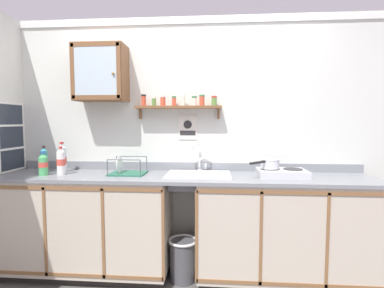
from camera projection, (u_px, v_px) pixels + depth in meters
back_wall at (188, 142)px, 2.90m from camera, size 3.97×0.07×2.44m
lower_cabinet_run at (89, 225)px, 2.73m from camera, size 1.54×0.57×0.92m
lower_cabinet_run_right at (285, 231)px, 2.59m from camera, size 1.57×0.57×0.92m
countertop at (185, 177)px, 2.62m from camera, size 3.33×0.59×0.03m
backsplash at (188, 166)px, 2.88m from camera, size 3.33×0.02×0.08m
sink at (198, 177)px, 2.65m from camera, size 0.58×0.47×0.39m
hot_plate_stove at (282, 173)px, 2.56m from camera, size 0.42×0.29×0.07m
saucepan at (270, 163)px, 2.58m from camera, size 0.29×0.28×0.09m
bottle_opaque_white_0 at (61, 162)px, 2.65m from camera, size 0.08×0.08×0.26m
bottle_water_clear_1 at (62, 158)px, 2.80m from camera, size 0.08×0.08×0.29m
bottle_soda_green_2 at (43, 164)px, 2.62m from camera, size 0.08×0.08×0.22m
bottle_detergent_teal_3 at (44, 161)px, 2.75m from camera, size 0.07×0.07×0.26m
dish_rack at (127, 171)px, 2.69m from camera, size 0.32×0.26×0.17m
wall_cabinet at (101, 73)px, 2.76m from camera, size 0.48×0.28×0.53m
spice_shelf at (179, 105)px, 2.78m from camera, size 0.83×0.14×0.23m
warning_sign at (187, 128)px, 2.86m from camera, size 0.18×0.01×0.24m
trash_bin at (183, 259)px, 2.63m from camera, size 0.27×0.27×0.38m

